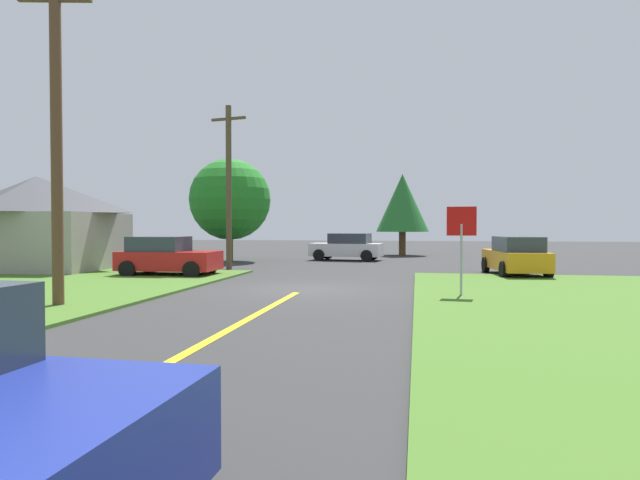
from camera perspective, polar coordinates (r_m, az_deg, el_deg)
ground_plane at (r=17.67m, az=-1.79°, el=-5.18°), size 120.00×120.00×0.00m
lane_stripe_center at (r=10.07m, az=-11.39°, el=-10.23°), size 0.20×14.00×0.01m
stop_sign at (r=16.01m, az=14.63°, el=0.73°), size 0.83×0.10×2.60m
car_on_crossroad at (r=23.81m, az=19.86°, el=-1.62°), size 2.31×4.48×1.62m
car_approaching_junction at (r=32.53m, az=2.87°, el=-0.73°), size 4.44×2.42×1.62m
parked_car_near_building at (r=23.09m, az=-15.78°, el=-1.67°), size 3.96×2.21×1.62m
utility_pole_near at (r=15.20m, az=-25.93°, el=9.83°), size 1.79×0.47×8.31m
utility_pole_mid at (r=26.05m, az=-9.56°, el=5.74°), size 1.79×0.46×7.71m
oak_tree_left at (r=38.48m, az=8.65°, el=3.85°), size 3.67×3.67×5.71m
pine_tree_center at (r=32.06m, az=-9.43°, el=4.21°), size 4.71×4.71×5.96m
barn at (r=28.22m, az=-27.59°, el=1.55°), size 7.06×6.21×4.34m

